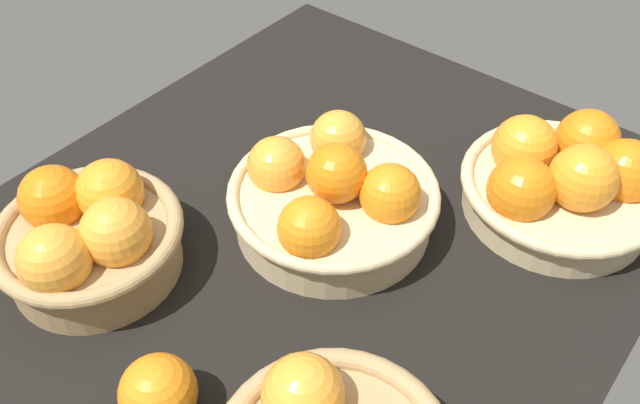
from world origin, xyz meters
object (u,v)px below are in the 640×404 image
object	(u,v)px
loose_orange_front_gap	(158,393)
basket_near_right	(89,236)
basket_far_left	(563,180)
basket_center	(332,196)

from	to	relation	value
loose_orange_front_gap	basket_near_right	bearing A→B (deg)	-111.30
basket_far_left	loose_orange_front_gap	size ratio (longest dim) A/B	3.31
basket_far_left	basket_near_right	size ratio (longest dim) A/B	1.15
basket_near_right	loose_orange_front_gap	xyz separation A→B (cm)	(7.53, 19.32, -1.53)
basket_center	basket_near_right	bearing A→B (deg)	-36.51
basket_center	loose_orange_front_gap	bearing A→B (deg)	5.95
loose_orange_front_gap	basket_center	bearing A→B (deg)	-174.05
basket_far_left	basket_near_right	bearing A→B (deg)	-41.12
basket_near_right	basket_center	bearing A→B (deg)	143.49
basket_far_left	loose_orange_front_gap	distance (cm)	51.57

